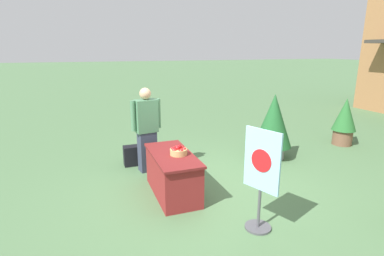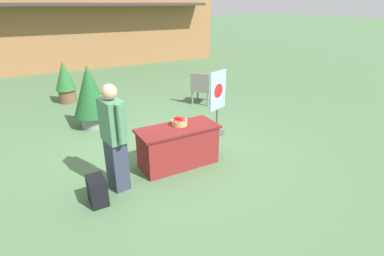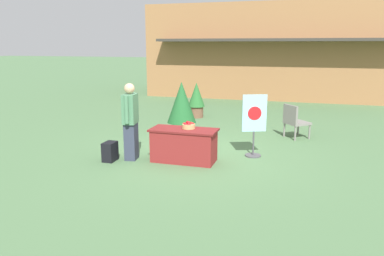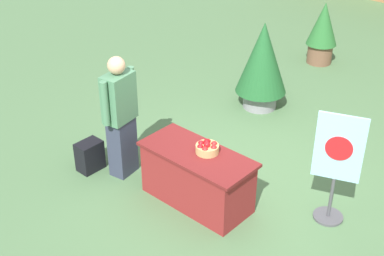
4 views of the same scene
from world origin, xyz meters
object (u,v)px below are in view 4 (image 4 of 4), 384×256
object	(u,v)px
display_table	(197,177)
apple_basket	(207,148)
poster_board	(336,165)
person_visitor	(120,116)
potted_plant_near_right	(323,31)
backpack	(90,156)
potted_plant_near_left	(262,62)

from	to	relation	value
display_table	apple_basket	xyz separation A→B (m)	(0.08, 0.09, 0.42)
apple_basket	poster_board	size ratio (longest dim) A/B	0.20
apple_basket	person_visitor	world-z (taller)	person_visitor
display_table	potted_plant_near_right	xyz separation A→B (m)	(-1.14, 4.90, 0.29)
apple_basket	poster_board	world-z (taller)	poster_board
apple_basket	backpack	bearing A→B (deg)	-161.94
display_table	backpack	distance (m)	1.62
person_visitor	display_table	bearing A→B (deg)	-0.00
apple_basket	person_visitor	distance (m)	1.27
potted_plant_near_right	potted_plant_near_left	distance (m)	2.31
apple_basket	display_table	bearing A→B (deg)	-132.18
backpack	poster_board	xyz separation A→B (m)	(2.94, 1.26, 0.55)
poster_board	apple_basket	bearing A→B (deg)	-82.31
backpack	potted_plant_near_left	bearing A→B (deg)	78.14
display_table	person_visitor	size ratio (longest dim) A/B	0.85
apple_basket	backpack	world-z (taller)	apple_basket
backpack	poster_board	bearing A→B (deg)	23.18
person_visitor	poster_board	world-z (taller)	person_visitor
potted_plant_near_right	poster_board	bearing A→B (deg)	-58.22
poster_board	person_visitor	bearing A→B (deg)	-89.94
display_table	potted_plant_near_left	world-z (taller)	potted_plant_near_left
display_table	apple_basket	world-z (taller)	apple_basket
display_table	potted_plant_near_left	xyz separation A→B (m)	(-0.91, 2.60, 0.44)
apple_basket	potted_plant_near_right	world-z (taller)	potted_plant_near_right
potted_plant_near_right	potted_plant_near_left	world-z (taller)	potted_plant_near_left
display_table	poster_board	xyz separation A→B (m)	(1.39, 0.82, 0.40)
display_table	poster_board	world-z (taller)	poster_board
display_table	backpack	size ratio (longest dim) A/B	3.42
poster_board	potted_plant_near_left	bearing A→B (deg)	-149.06
display_table	apple_basket	size ratio (longest dim) A/B	5.12
backpack	potted_plant_near_left	xyz separation A→B (m)	(0.64, 3.04, 0.59)
apple_basket	potted_plant_near_left	size ratio (longest dim) A/B	0.19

